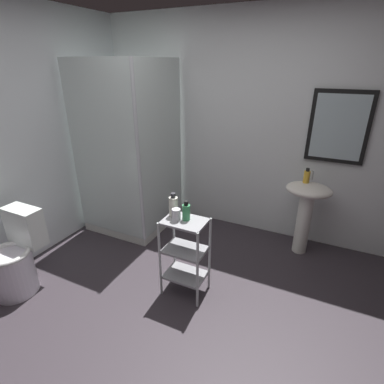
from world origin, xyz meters
The scene contains 11 objects.
ground_plane centered at (0.00, 0.00, -0.01)m, with size 4.20×4.20×0.02m, color #352E34.
wall_back centered at (0.01, 1.85, 1.25)m, with size 4.20×0.14×2.50m.
shower_stall centered at (-1.18, 1.19, 0.46)m, with size 0.92×0.92×2.00m.
pedestal_sink centered at (0.78, 1.52, 0.58)m, with size 0.46×0.37×0.81m.
sink_faucet centered at (0.78, 1.64, 0.86)m, with size 0.03×0.03×0.10m, color silver.
toilet centered at (-1.48, -0.23, 0.31)m, with size 0.37×0.49×0.76m.
storage_cart centered at (-0.08, 0.39, 0.44)m, with size 0.38×0.28×0.74m.
hand_soap_bottle centered at (0.74, 1.54, 0.88)m, with size 0.06×0.06×0.16m.
body_wash_bottle_green centered at (-0.08, 0.42, 0.81)m, with size 0.07×0.07×0.17m.
lotion_bottle_white centered at (-0.21, 0.43, 0.83)m, with size 0.07×0.07×0.21m.
rinse_cup centered at (-0.15, 0.37, 0.79)m, with size 0.07×0.07×0.10m, color silver.
Camera 1 is at (0.91, -1.53, 1.94)m, focal length 27.73 mm.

